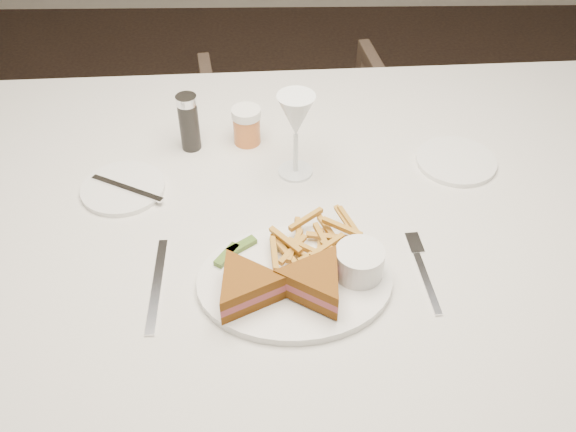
# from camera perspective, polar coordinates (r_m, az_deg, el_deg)

# --- Properties ---
(ground) EXTENTS (5.00, 5.00, 0.00)m
(ground) POSITION_cam_1_polar(r_m,az_deg,el_deg) (1.81, 7.58, -16.74)
(ground) COLOR black
(ground) RESTS_ON ground
(table) EXTENTS (1.64, 1.14, 0.75)m
(table) POSITION_cam_1_polar(r_m,az_deg,el_deg) (1.45, -0.03, -11.13)
(table) COLOR silver
(table) RESTS_ON ground
(chair_far) EXTENTS (0.66, 0.63, 0.60)m
(chair_far) POSITION_cam_1_polar(r_m,az_deg,el_deg) (2.09, 1.05, 5.85)
(chair_far) COLOR #48382C
(chair_far) RESTS_ON ground
(table_setting) EXTENTS (0.82, 0.60, 0.18)m
(table_setting) POSITION_cam_1_polar(r_m,az_deg,el_deg) (1.10, 0.30, -0.95)
(table_setting) COLOR white
(table_setting) RESTS_ON table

